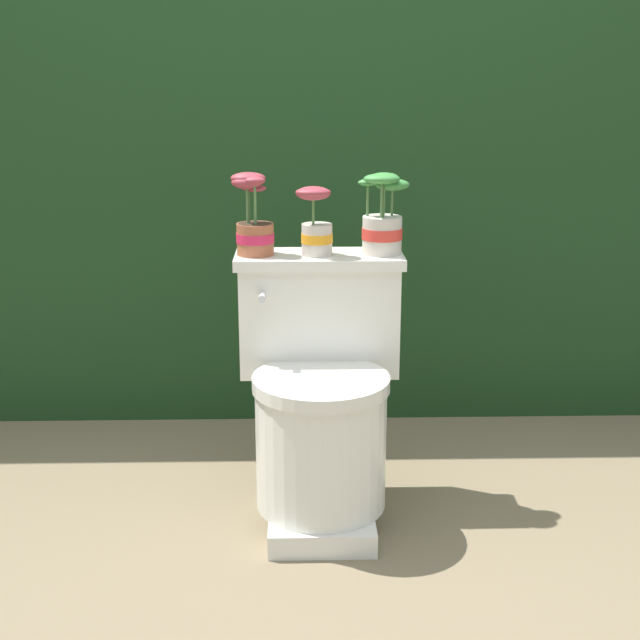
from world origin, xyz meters
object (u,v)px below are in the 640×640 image
toilet (320,403)px  potted_plant_midleft (315,224)px  potted_plant_left (254,222)px  potted_plant_middle (383,222)px

toilet → potted_plant_midleft: (-0.01, 0.12, 0.47)m
toilet → potted_plant_left: size_ratio=3.20×
potted_plant_middle → potted_plant_left: bearing=-180.0°
toilet → potted_plant_left: 0.53m
toilet → potted_plant_midleft: size_ratio=3.78×
potted_plant_midleft → potted_plant_middle: bearing=4.5°
potted_plant_left → potted_plant_midleft: (0.17, -0.01, -0.00)m
potted_plant_left → potted_plant_middle: (0.36, 0.00, -0.00)m
potted_plant_left → potted_plant_midleft: bearing=-4.9°
potted_plant_midleft → potted_plant_middle: (0.19, 0.01, 0.00)m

